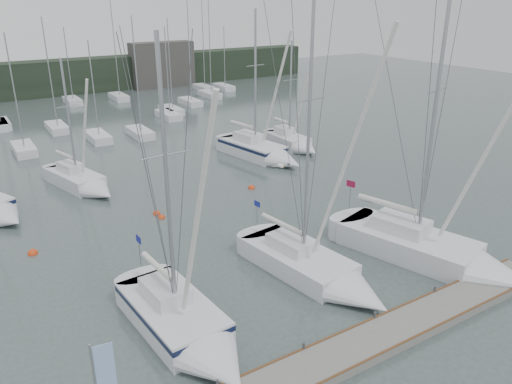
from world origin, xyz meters
TOP-DOWN VIEW (x-y plane):
  - ground at (0.00, 0.00)m, footprint 160.00×160.00m
  - dock at (0.00, -5.00)m, footprint 24.00×2.00m
  - far_treeline at (0.00, 62.00)m, footprint 90.00×4.00m
  - far_building_right at (18.00, 60.00)m, footprint 10.00×3.00m
  - mast_forest at (0.24, 44.91)m, footprint 55.99×27.59m
  - sailboat_near_left at (-5.61, -0.80)m, footprint 3.54×8.99m
  - sailboat_near_center at (2.29, -0.18)m, footprint 4.18×9.71m
  - sailboat_near_right at (9.06, -2.35)m, footprint 6.19×11.35m
  - sailboat_mid_b at (-4.75, 19.90)m, footprint 4.29×8.13m
  - sailboat_mid_d at (10.98, 19.01)m, footprint 4.42×9.80m
  - sailboat_mid_e at (15.26, 20.18)m, footprint 2.42×6.94m
  - buoy_a at (-1.73, 12.03)m, footprint 0.47×0.47m
  - buoy_b at (6.24, 13.52)m, footprint 0.54×0.54m
  - buoy_c at (-9.95, 11.29)m, footprint 0.58×0.58m
  - seagull at (1.05, 2.21)m, footprint 1.01×0.45m
  - buoy_d at (-1.79, 12.82)m, footprint 0.52×0.52m

SIDE VIEW (x-z plane):
  - ground at x=0.00m, z-range 0.00..0.00m
  - buoy_a at x=-1.73m, z-range -0.23..0.23m
  - buoy_b at x=6.24m, z-range -0.27..0.27m
  - buoy_c at x=-9.95m, z-range -0.29..0.29m
  - buoy_d at x=-1.79m, z-range -0.26..0.26m
  - dock at x=0.00m, z-range 0.00..0.40m
  - mast_forest at x=0.24m, z-range -6.88..7.85m
  - sailboat_near_center at x=2.29m, z-range -7.41..8.46m
  - sailboat_mid_b at x=-4.75m, z-range -4.74..5.79m
  - sailboat_mid_e at x=15.26m, z-range -4.87..5.97m
  - sailboat_near_left at x=-5.61m, z-range -6.29..7.50m
  - sailboat_near_right at x=9.06m, z-range -7.42..8.65m
  - sailboat_mid_d at x=10.98m, z-range -6.24..7.56m
  - far_treeline at x=0.00m, z-range 0.00..5.00m
  - far_building_right at x=18.00m, z-range 0.00..7.00m
  - seagull at x=1.05m, z-range 5.91..6.11m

